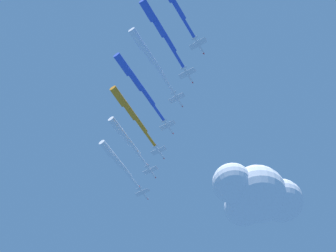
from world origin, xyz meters
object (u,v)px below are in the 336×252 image
object	(u,v)px
jet_port_inner	(126,138)
jet_port_outer	(159,28)
jet_lead	(117,161)
jet_port_mid	(136,81)
jet_starboard_mid	(149,55)
jet_starboard_inner	(130,111)

from	to	relation	value
jet_port_inner	jet_port_outer	world-z (taller)	jet_port_inner
jet_lead	jet_port_inner	xyz separation A→B (m)	(1.57, 14.97, 0.62)
jet_lead	jet_port_inner	bearing A→B (deg)	84.02
jet_port_mid	jet_port_outer	distance (m)	29.35
jet_lead	jet_port_outer	size ratio (longest dim) A/B	0.99
jet_lead	jet_starboard_mid	distance (m)	62.62
jet_starboard_inner	jet_starboard_mid	bearing A→B (deg)	82.28
jet_starboard_mid	jet_port_outer	distance (m)	15.60
jet_lead	jet_starboard_inner	xyz separation A→B (m)	(6.48, 31.84, -2.20)
jet_port_mid	jet_port_outer	bearing A→B (deg)	86.87
jet_starboard_inner	jet_port_mid	bearing A→B (deg)	75.21
jet_lead	jet_port_mid	bearing A→B (deg)	77.40
jet_lead	jet_port_outer	bearing A→B (deg)	80.96
jet_lead	jet_port_outer	xyz separation A→B (m)	(12.23, 76.86, -2.09)
jet_lead	jet_port_inner	size ratio (longest dim) A/B	1.03
jet_starboard_mid	jet_port_outer	world-z (taller)	jet_starboard_mid
jet_port_inner	jet_port_outer	size ratio (longest dim) A/B	0.96
jet_starboard_inner	jet_port_mid	xyz separation A→B (m)	(4.15, 15.73, 1.24)
jet_port_inner	jet_starboard_inner	distance (m)	17.80
jet_port_mid	jet_lead	bearing A→B (deg)	-102.60
jet_starboard_inner	jet_port_outer	bearing A→B (deg)	82.72
jet_port_inner	jet_starboard_inner	xyz separation A→B (m)	(4.91, 16.87, -2.82)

